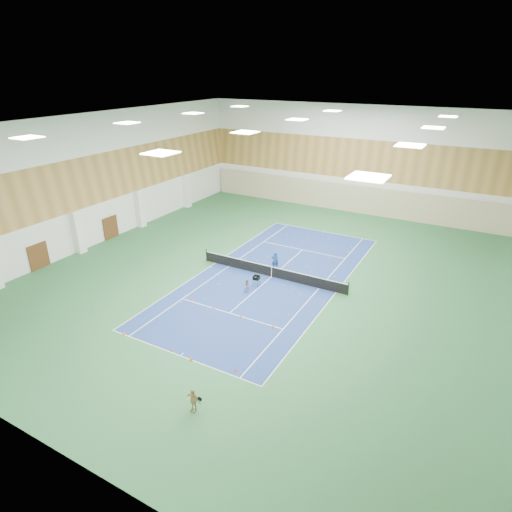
{
  "coord_description": "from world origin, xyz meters",
  "views": [
    {
      "loc": [
        13.97,
        -27.83,
        15.71
      ],
      "look_at": [
        -0.96,
        -0.88,
        2.0
      ],
      "focal_mm": 30.0,
      "sensor_mm": 36.0,
      "label": 1
    }
  ],
  "objects_px": {
    "tennis_net": "(272,271)",
    "ball_cart": "(256,281)",
    "child_apron": "(193,400)",
    "coach": "(275,261)",
    "child_court": "(247,286)"
  },
  "relations": [
    {
      "from": "tennis_net",
      "to": "ball_cart",
      "type": "xyz_separation_m",
      "value": [
        -0.33,
        -1.95,
        -0.12
      ]
    },
    {
      "from": "tennis_net",
      "to": "child_apron",
      "type": "relative_size",
      "value": 9.63
    },
    {
      "from": "child_apron",
      "to": "ball_cart",
      "type": "bearing_deg",
      "value": 107.26
    },
    {
      "from": "coach",
      "to": "child_apron",
      "type": "xyz_separation_m",
      "value": [
        3.71,
        -16.44,
        -0.14
      ]
    },
    {
      "from": "coach",
      "to": "child_apron",
      "type": "relative_size",
      "value": 1.21
    },
    {
      "from": "child_court",
      "to": "child_apron",
      "type": "relative_size",
      "value": 0.82
    },
    {
      "from": "child_court",
      "to": "child_apron",
      "type": "distance_m",
      "value": 12.39
    },
    {
      "from": "child_court",
      "to": "ball_cart",
      "type": "height_order",
      "value": "child_court"
    },
    {
      "from": "child_court",
      "to": "ball_cart",
      "type": "relative_size",
      "value": 1.29
    },
    {
      "from": "tennis_net",
      "to": "ball_cart",
      "type": "relative_size",
      "value": 15.02
    },
    {
      "from": "tennis_net",
      "to": "child_apron",
      "type": "distance_m",
      "value": 15.4
    },
    {
      "from": "tennis_net",
      "to": "child_apron",
      "type": "xyz_separation_m",
      "value": [
        3.33,
        -15.04,
        0.11
      ]
    },
    {
      "from": "tennis_net",
      "to": "child_apron",
      "type": "bearing_deg",
      "value": -77.52
    },
    {
      "from": "child_apron",
      "to": "coach",
      "type": "bearing_deg",
      "value": 104.37
    },
    {
      "from": "child_court",
      "to": "coach",
      "type": "bearing_deg",
      "value": 64.97
    }
  ]
}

